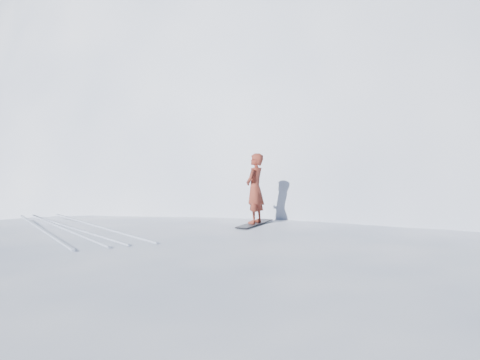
# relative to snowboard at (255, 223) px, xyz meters

# --- Properties ---
(near_ridge) EXTENTS (36.00, 28.00, 4.80)m
(near_ridge) POSITION_rel_snowboard_xyz_m (-2.10, -0.22, -2.41)
(near_ridge) COLOR white
(near_ridge) RESTS_ON ground
(summit_peak) EXTENTS (60.00, 56.00, 56.00)m
(summit_peak) POSITION_rel_snowboard_xyz_m (18.90, 22.78, -2.41)
(summit_peak) COLOR white
(summit_peak) RESTS_ON ground
(peak_shoulder) EXTENTS (28.00, 24.00, 18.00)m
(peak_shoulder) POSITION_rel_snowboard_xyz_m (6.90, 16.78, -2.41)
(peak_shoulder) COLOR white
(peak_shoulder) RESTS_ON ground
(wind_bumps) EXTENTS (16.00, 14.40, 1.00)m
(wind_bumps) POSITION_rel_snowboard_xyz_m (-3.66, -1.10, -2.41)
(wind_bumps) COLOR white
(wind_bumps) RESTS_ON ground
(snowboard) EXTENTS (1.49, 1.37, 0.03)m
(snowboard) POSITION_rel_snowboard_xyz_m (0.00, 0.00, 0.00)
(snowboard) COLOR black
(snowboard) RESTS_ON near_ridge
(snowboarder) EXTENTS (0.78, 0.76, 1.81)m
(snowboarder) POSITION_rel_snowboard_xyz_m (0.00, 0.00, 0.92)
(snowboarder) COLOR maroon
(snowboarder) RESTS_ON snowboard
(board_tracks) EXTENTS (2.80, 5.91, 0.04)m
(board_tracks) POSITION_rel_snowboard_xyz_m (-4.50, 1.20, 0.01)
(board_tracks) COLOR silver
(board_tracks) RESTS_ON ground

